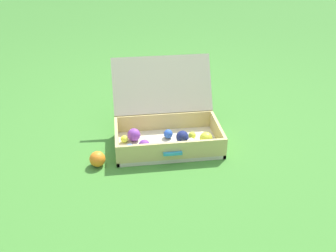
% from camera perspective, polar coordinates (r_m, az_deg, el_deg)
% --- Properties ---
extents(ground_plane, '(16.00, 16.00, 0.00)m').
position_cam_1_polar(ground_plane, '(2.39, -0.01, -2.97)').
color(ground_plane, '#3D7A2D').
extents(open_suitcase, '(0.65, 0.60, 0.47)m').
position_cam_1_polar(open_suitcase, '(2.38, -0.25, -0.04)').
color(open_suitcase, beige).
rests_on(open_suitcase, ground).
extents(stray_ball_on_grass, '(0.09, 0.09, 0.09)m').
position_cam_1_polar(stray_ball_on_grass, '(2.22, -10.61, -4.92)').
color(stray_ball_on_grass, orange).
rests_on(stray_ball_on_grass, ground).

